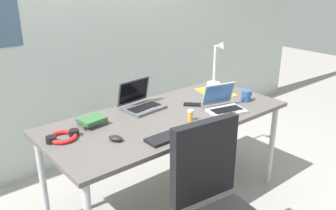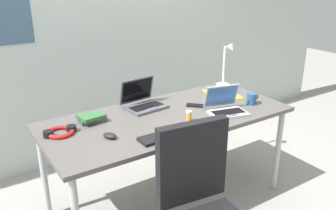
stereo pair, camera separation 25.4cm
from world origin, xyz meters
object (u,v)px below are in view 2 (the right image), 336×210
Objects in this scene: external_keyboard at (164,136)px; pill_bottle at (189,116)px; desk_lamp at (227,65)px; coffee_mug at (251,99)px; laptop_center at (143,102)px; headphones at (60,132)px; computer_mouse at (110,136)px; book_stack at (92,118)px; paper_folder_mid_desk at (223,94)px; cell_phone at (195,105)px; laptop_near_mouse at (226,108)px.

pill_bottle reaches higher than external_keyboard.
desk_lamp reaches higher than coffee_mug.
laptop_center is 1.46× the size of headphones.
desk_lamp is 1.38m from computer_mouse.
laptop_center is (-0.87, -0.04, -0.15)m from desk_lamp.
paper_folder_mid_desk is at bearing -3.65° from book_stack.
book_stack reaches higher than cell_phone.
pill_bottle is at bearing -33.35° from book_stack.
computer_mouse is 0.31× the size of paper_folder_mid_desk.
laptop_near_mouse is 0.89m from computer_mouse.
desk_lamp is at bearing 41.99° from paper_folder_mid_desk.
paper_folder_mid_desk is at bearing -8.92° from laptop_center.
laptop_near_mouse is 0.61m from external_keyboard.
book_stack is (-0.88, 0.39, -0.01)m from laptop_near_mouse.
computer_mouse is at bearing -43.69° from headphones.
cell_phone is (0.35, -0.20, -0.04)m from laptop_center.
cell_phone is 0.80m from book_stack.
coffee_mug reaches higher than pill_bottle.
laptop_center is at bearing 151.45° from coffee_mug.
laptop_center is 1.00× the size of laptop_near_mouse.
computer_mouse is at bearing -141.62° from laptop_center.
pill_bottle is 0.70× the size of coffee_mug.
external_keyboard is at bearing -59.40° from computer_mouse.
book_stack reaches higher than headphones.
external_keyboard is 0.90m from coffee_mug.
coffee_mug reaches higher than cell_phone.
laptop_near_mouse is at bearing -131.72° from desk_lamp.
headphones is at bearing -161.86° from book_stack.
desk_lamp is 4.17× the size of computer_mouse.
book_stack is at bearing 61.02° from computer_mouse.
computer_mouse is 0.57m from pill_bottle.
pill_bottle is at bearing -152.57° from paper_folder_mid_desk.
pill_bottle is (-0.22, -0.21, 0.04)m from cell_phone.
laptop_center is 0.62m from laptop_near_mouse.
pill_bottle is 0.41× the size of book_stack.
paper_folder_mid_desk is at bearing 25.88° from external_keyboard.
headphones is at bearing 168.70° from coffee_mug.
computer_mouse is 1.18m from coffee_mug.
cell_phone reaches higher than paper_folder_mid_desk.
coffee_mug is (0.74, -0.40, 0.00)m from laptop_center.
paper_folder_mid_desk is (0.57, 0.30, -0.04)m from pill_bottle.
headphones reaches higher than computer_mouse.
desk_lamp is 0.29m from paper_folder_mid_desk.
pill_bottle is at bearing 22.71° from external_keyboard.
coffee_mug is at bearing -17.26° from book_stack.
cell_phone is 0.37m from paper_folder_mid_desk.
headphones is 0.86m from pill_bottle.
coffee_mug is at bearing 7.83° from external_keyboard.
computer_mouse is at bearing -91.12° from book_stack.
paper_folder_mid_desk is (0.25, 0.32, -0.04)m from laptop_near_mouse.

